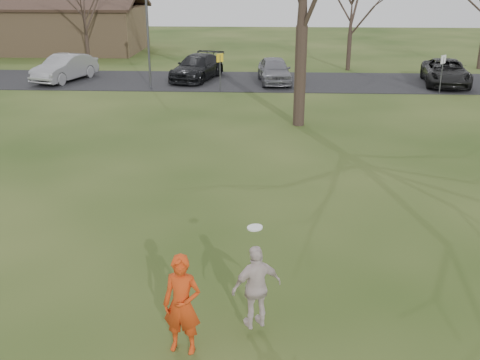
# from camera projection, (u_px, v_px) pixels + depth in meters

# --- Properties ---
(ground) EXTENTS (120.00, 120.00, 0.00)m
(ground) POSITION_uv_depth(u_px,v_px,m) (229.00, 329.00, 10.59)
(ground) COLOR #1E380F
(ground) RESTS_ON ground
(parking_strip) EXTENTS (62.00, 6.50, 0.04)m
(parking_strip) POSITION_uv_depth(u_px,v_px,m) (257.00, 81.00, 33.96)
(parking_strip) COLOR black
(parking_strip) RESTS_ON ground
(player_defender) EXTENTS (0.74, 0.55, 1.86)m
(player_defender) POSITION_uv_depth(u_px,v_px,m) (182.00, 305.00, 9.69)
(player_defender) COLOR red
(player_defender) RESTS_ON ground
(car_1) EXTENTS (3.01, 5.02, 1.56)m
(car_1) POSITION_uv_depth(u_px,v_px,m) (65.00, 68.00, 33.77)
(car_1) COLOR gray
(car_1) RESTS_ON parking_strip
(car_3) EXTENTS (3.31, 5.45, 1.48)m
(car_3) POSITION_uv_depth(u_px,v_px,m) (197.00, 67.00, 34.20)
(car_3) COLOR black
(car_3) RESTS_ON parking_strip
(car_4) EXTENTS (2.21, 4.54, 1.49)m
(car_4) POSITION_uv_depth(u_px,v_px,m) (274.00, 70.00, 33.21)
(car_4) COLOR slate
(car_4) RESTS_ON parking_strip
(car_6) EXTENTS (3.14, 5.50, 1.45)m
(car_6) POSITION_uv_depth(u_px,v_px,m) (446.00, 72.00, 32.65)
(car_6) COLOR black
(car_6) RESTS_ON parking_strip
(catching_play) EXTENTS (1.03, 0.76, 2.02)m
(catching_play) POSITION_uv_depth(u_px,v_px,m) (257.00, 287.00, 10.11)
(catching_play) COLOR beige
(catching_play) RESTS_ON ground
(building) EXTENTS (20.60, 8.50, 5.14)m
(building) POSITION_uv_depth(u_px,v_px,m) (19.00, 27.00, 46.39)
(building) COLOR #8C6D4C
(building) RESTS_ON ground
(lamp_post) EXTENTS (0.34, 0.34, 6.27)m
(lamp_post) POSITION_uv_depth(u_px,v_px,m) (147.00, 16.00, 30.52)
(lamp_post) COLOR #47474C
(lamp_post) RESTS_ON ground
(sign_yellow) EXTENTS (0.35, 0.35, 2.08)m
(sign_yellow) POSITION_uv_depth(u_px,v_px,m) (220.00, 65.00, 30.75)
(sign_yellow) COLOR #47474C
(sign_yellow) RESTS_ON ground
(sign_white) EXTENTS (0.35, 0.35, 2.08)m
(sign_white) POSITION_uv_depth(u_px,v_px,m) (442.00, 67.00, 30.19)
(sign_white) COLOR #47474C
(sign_white) RESTS_ON ground
(small_tree_row) EXTENTS (55.00, 5.90, 8.50)m
(small_tree_row) POSITION_uv_depth(u_px,v_px,m) (326.00, 9.00, 37.13)
(small_tree_row) COLOR #352821
(small_tree_row) RESTS_ON ground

